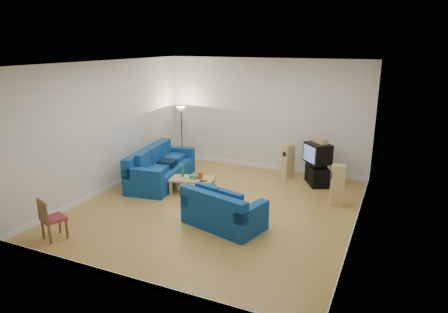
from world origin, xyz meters
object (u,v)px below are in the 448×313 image
at_px(tv_stand, 317,175).
at_px(television, 318,153).
at_px(sofa_three_seat, 159,170).
at_px(coffee_table, 192,180).
at_px(sofa_loveseat, 222,213).

bearing_deg(tv_stand, television, -57.69).
relative_size(sofa_three_seat, television, 3.05).
relative_size(coffee_table, television, 1.42).
height_order(sofa_three_seat, television, television).
height_order(sofa_three_seat, coffee_table, sofa_three_seat).
bearing_deg(sofa_three_seat, sofa_loveseat, 47.98).
relative_size(sofa_three_seat, tv_stand, 3.12).
xyz_separation_m(sofa_three_seat, coffee_table, (1.17, -0.35, -0.01)).
height_order(tv_stand, television, television).
bearing_deg(television, tv_stand, 106.91).
xyz_separation_m(coffee_table, television, (2.66, 1.90, 0.52)).
bearing_deg(television, sofa_three_seat, -111.04).
relative_size(sofa_loveseat, tv_stand, 2.21).
height_order(sofa_three_seat, sofa_loveseat, sofa_three_seat).
bearing_deg(television, sofa_loveseat, -63.34).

